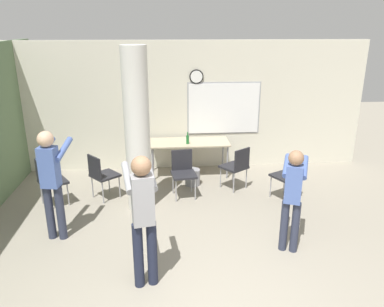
% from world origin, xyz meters
% --- Properties ---
extents(wall_back, '(8.00, 0.15, 2.80)m').
position_xyz_m(wall_back, '(0.02, 5.06, 1.40)').
color(wall_back, beige).
rests_on(wall_back, ground_plane).
extents(support_pillar, '(0.43, 0.43, 2.80)m').
position_xyz_m(support_pillar, '(-0.92, 3.08, 1.40)').
color(support_pillar, silver).
rests_on(support_pillar, ground_plane).
extents(folding_table, '(1.68, 0.71, 0.74)m').
position_xyz_m(folding_table, '(0.06, 4.54, 0.69)').
color(folding_table, tan).
rests_on(folding_table, ground_plane).
extents(bottle_on_table, '(0.06, 0.06, 0.25)m').
position_xyz_m(bottle_on_table, '(0.02, 4.40, 0.84)').
color(bottle_on_table, '#1E6B2D').
rests_on(bottle_on_table, folding_table).
extents(waste_bin, '(0.30, 0.30, 0.33)m').
position_xyz_m(waste_bin, '(0.09, 3.97, 0.16)').
color(waste_bin, gray).
rests_on(waste_bin, ground_plane).
extents(chair_mid_room, '(0.60, 0.60, 0.87)m').
position_xyz_m(chair_mid_room, '(1.78, 3.12, 0.51)').
color(chair_mid_room, '#232328').
rests_on(chair_mid_room, ground_plane).
extents(chair_table_front, '(0.49, 0.49, 0.87)m').
position_xyz_m(chair_table_front, '(-0.13, 3.49, 0.51)').
color(chair_table_front, '#232328').
rests_on(chair_table_front, ground_plane).
extents(chair_table_right, '(0.61, 0.61, 0.87)m').
position_xyz_m(chair_table_right, '(0.92, 3.68, 0.51)').
color(chair_table_right, '#232328').
rests_on(chair_table_right, ground_plane).
extents(chair_near_pillar, '(0.62, 0.62, 0.87)m').
position_xyz_m(chair_near_pillar, '(-1.64, 3.46, 0.51)').
color(chair_near_pillar, '#232328').
rests_on(chair_near_pillar, ground_plane).
extents(chair_by_left_wall, '(0.61, 0.61, 0.87)m').
position_xyz_m(chair_by_left_wall, '(-2.52, 3.24, 0.51)').
color(chair_by_left_wall, '#232328').
rests_on(chair_by_left_wall, ground_plane).
extents(person_playing_side, '(0.48, 0.64, 1.52)m').
position_xyz_m(person_playing_side, '(1.27, 1.54, 0.89)').
color(person_playing_side, '#2D3347').
rests_on(person_playing_side, ground_plane).
extents(person_watching_back, '(0.45, 0.65, 1.69)m').
position_xyz_m(person_watching_back, '(-2.13, 2.15, 1.00)').
color(person_watching_back, '#2D3347').
rests_on(person_watching_back, ground_plane).
extents(person_playing_front, '(0.46, 0.66, 1.71)m').
position_xyz_m(person_playing_front, '(-0.75, 0.95, 1.00)').
color(person_playing_front, '#1E2338').
rests_on(person_playing_front, ground_plane).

